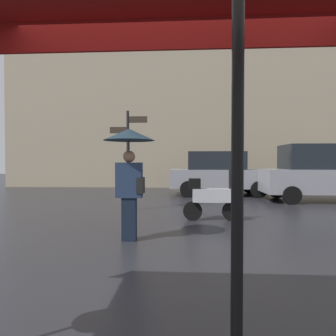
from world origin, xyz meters
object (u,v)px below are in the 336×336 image
object	(u,v)px
pedestrian_with_umbrella	(129,156)
parked_scooter	(210,198)
street_signpost	(128,150)
parked_car_left	(320,173)
parked_car_right	(219,173)

from	to	relation	value
pedestrian_with_umbrella	parked_scooter	size ratio (longest dim) A/B	1.44
pedestrian_with_umbrella	street_signpost	distance (m)	3.23
pedestrian_with_umbrella	parked_car_left	world-z (taller)	parked_car_left
pedestrian_with_umbrella	parked_car_right	xyz separation A→B (m)	(2.42, 7.25, -0.59)
pedestrian_with_umbrella	parked_car_left	xyz separation A→B (m)	(5.80, 5.54, -0.52)
pedestrian_with_umbrella	parked_car_left	size ratio (longest dim) A/B	0.48
pedestrian_with_umbrella	parked_car_right	distance (m)	7.67
parked_car_left	parked_car_right	world-z (taller)	parked_car_left
parked_scooter	street_signpost	bearing A→B (deg)	145.71
parked_scooter	street_signpost	distance (m)	2.85
street_signpost	parked_car_right	bearing A→B (deg)	53.14
parked_scooter	parked_car_left	bearing A→B (deg)	36.82
parked_car_right	street_signpost	size ratio (longest dim) A/B	1.48
parked_car_right	street_signpost	bearing A→B (deg)	55.31
parked_car_right	street_signpost	xyz separation A→B (m)	(-3.07, -4.09, 0.81)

